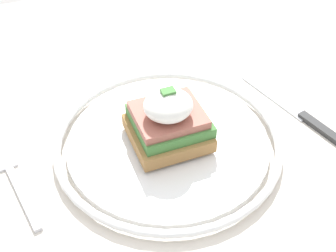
{
  "coord_description": "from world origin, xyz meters",
  "views": [
    {
      "loc": [
        -0.19,
        -0.4,
        1.17
      ],
      "look_at": [
        -0.04,
        -0.02,
        0.78
      ],
      "focal_mm": 50.0,
      "sensor_mm": 36.0,
      "label": 1
    }
  ],
  "objects_px": {
    "plate": "(168,142)",
    "knife": "(303,116)",
    "sandwich": "(168,120)",
    "fork": "(16,182)"
  },
  "relations": [
    {
      "from": "plate",
      "to": "fork",
      "type": "bearing_deg",
      "value": 177.44
    },
    {
      "from": "plate",
      "to": "knife",
      "type": "height_order",
      "value": "plate"
    },
    {
      "from": "plate",
      "to": "fork",
      "type": "height_order",
      "value": "plate"
    },
    {
      "from": "fork",
      "to": "knife",
      "type": "height_order",
      "value": "knife"
    },
    {
      "from": "sandwich",
      "to": "fork",
      "type": "height_order",
      "value": "sandwich"
    },
    {
      "from": "fork",
      "to": "knife",
      "type": "bearing_deg",
      "value": -3.48
    },
    {
      "from": "fork",
      "to": "knife",
      "type": "xyz_separation_m",
      "value": [
        0.37,
        -0.02,
        0.0
      ]
    },
    {
      "from": "knife",
      "to": "sandwich",
      "type": "bearing_deg",
      "value": 175.61
    },
    {
      "from": "sandwich",
      "to": "knife",
      "type": "xyz_separation_m",
      "value": [
        0.19,
        -0.01,
        -0.04
      ]
    },
    {
      "from": "sandwich",
      "to": "fork",
      "type": "relative_size",
      "value": 0.66
    }
  ]
}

